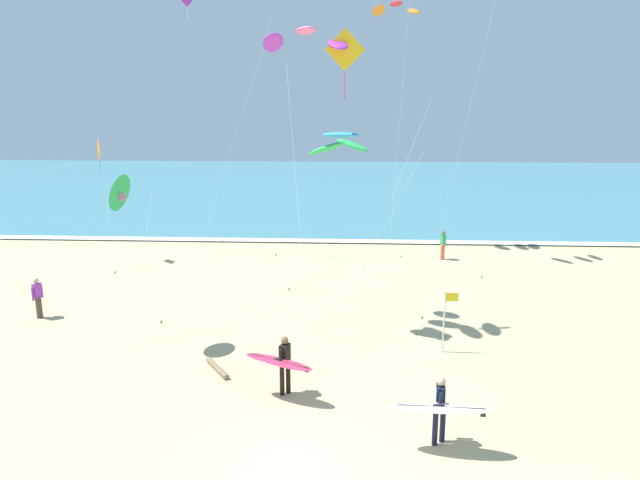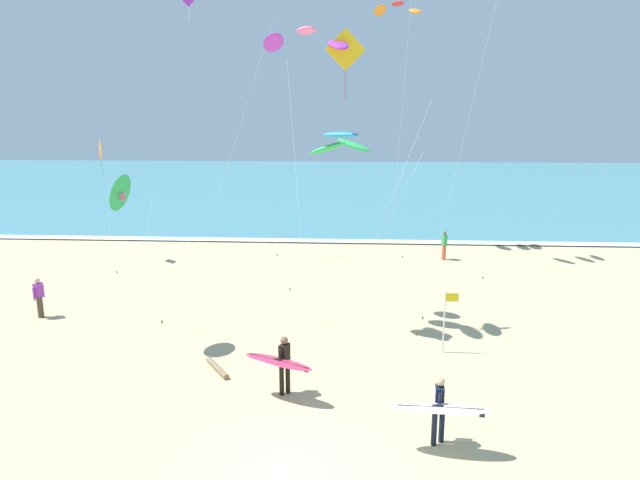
% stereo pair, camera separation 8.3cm
% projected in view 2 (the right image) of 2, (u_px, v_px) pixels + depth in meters
% --- Properties ---
extents(ground_plane, '(160.00, 160.00, 0.00)m').
position_uv_depth(ground_plane, '(285.00, 471.00, 12.23)').
color(ground_plane, tan).
extents(ocean_water, '(160.00, 60.00, 0.08)m').
position_uv_depth(ocean_water, '(340.00, 184.00, 63.16)').
color(ocean_water, teal).
rests_on(ocean_water, ground).
extents(shoreline_foam, '(160.00, 0.99, 0.01)m').
position_uv_depth(shoreline_foam, '(329.00, 241.00, 34.22)').
color(shoreline_foam, white).
rests_on(shoreline_foam, ocean_water).
extents(surfer_lead, '(2.04, 1.18, 1.71)m').
position_uv_depth(surfer_lead, '(282.00, 362.00, 15.24)').
color(surfer_lead, black).
rests_on(surfer_lead, ground).
extents(surfer_trailing, '(2.26, 1.00, 1.71)m').
position_uv_depth(surfer_trailing, '(440.00, 407.00, 12.85)').
color(surfer_trailing, black).
rests_on(surfer_trailing, ground).
extents(kite_diamond_golden_near, '(3.75, 0.90, 10.47)m').
position_uv_depth(kite_diamond_golden_near, '(348.00, 59.00, 18.76)').
color(kite_diamond_golden_near, yellow).
rests_on(kite_diamond_golden_near, ground).
extents(kite_arc_scarlet_mid, '(2.77, 3.72, 13.67)m').
position_uv_depth(kite_arc_scarlet_mid, '(398.00, 9.00, 30.47)').
color(kite_arc_scarlet_mid, orange).
rests_on(kite_arc_scarlet_mid, ground).
extents(kite_diamond_amber_far, '(1.75, 2.97, 6.45)m').
position_uv_depth(kite_diamond_amber_far, '(101.00, 154.00, 28.69)').
color(kite_diamond_amber_far, orange).
rests_on(kite_diamond_amber_far, ground).
extents(kite_arc_cobalt_high, '(3.98, 3.18, 7.05)m').
position_uv_depth(kite_arc_cobalt_high, '(341.00, 143.00, 19.64)').
color(kite_arc_cobalt_high, green).
rests_on(kite_arc_cobalt_high, ground).
extents(kite_delta_emerald_low, '(0.64, 2.89, 5.85)m').
position_uv_depth(kite_delta_emerald_low, '(119.00, 193.00, 17.64)').
color(kite_delta_emerald_low, green).
rests_on(kite_delta_emerald_low, ground).
extents(kite_arc_rose_distant, '(3.07, 5.39, 10.43)m').
position_uv_depth(kite_arc_rose_distant, '(306.00, 40.00, 18.34)').
color(kite_arc_rose_distant, purple).
rests_on(kite_arc_rose_distant, ground).
extents(kite_diamond_violet_close, '(5.02, 0.28, 14.26)m').
position_uv_depth(kite_diamond_violet_close, '(192.00, 7.00, 28.56)').
color(kite_diamond_violet_close, purple).
rests_on(kite_diamond_violet_close, ground).
extents(bystander_green_top, '(0.28, 0.47, 1.59)m').
position_uv_depth(bystander_green_top, '(444.00, 245.00, 29.90)').
color(bystander_green_top, '#D8593F').
rests_on(bystander_green_top, ground).
extents(bystander_purple_top, '(0.27, 0.48, 1.59)m').
position_uv_depth(bystander_purple_top, '(39.00, 297.00, 21.33)').
color(bystander_purple_top, '#4C3D2D').
rests_on(bystander_purple_top, ground).
extents(lifeguard_flag, '(0.45, 0.05, 2.10)m').
position_uv_depth(lifeguard_flag, '(446.00, 316.00, 18.07)').
color(lifeguard_flag, silver).
rests_on(lifeguard_flag, ground).
extents(driftwood_log, '(0.98, 1.29, 0.17)m').
position_uv_depth(driftwood_log, '(217.00, 368.00, 17.01)').
color(driftwood_log, '#846B4C').
rests_on(driftwood_log, ground).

